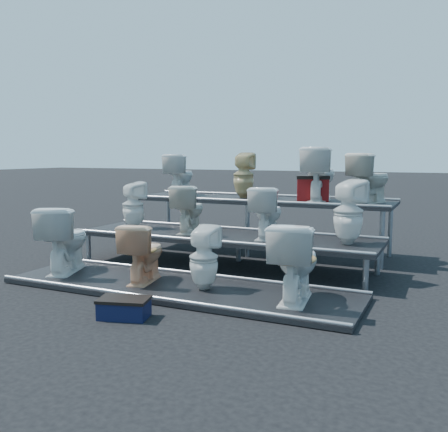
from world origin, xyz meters
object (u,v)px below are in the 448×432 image
at_px(toilet_1, 143,252).
at_px(toilet_8, 180,175).
at_px(toilet_7, 348,212).
at_px(red_crate, 313,190).
at_px(toilet_6, 267,212).
at_px(toilet_11, 370,178).
at_px(toilet_3, 295,261).
at_px(toilet_10, 319,174).
at_px(step_stool, 124,309).
at_px(toilet_5, 189,209).
at_px(toilet_4, 133,205).
at_px(toilet_9, 244,175).
at_px(toilet_0, 65,239).
at_px(toilet_2, 204,258).

xyz_separation_m(toilet_1, toilet_8, (-0.98, 2.60, 0.80)).
bearing_deg(toilet_7, red_crate, -34.58).
distance_m(toilet_6, toilet_11, 1.76).
xyz_separation_m(toilet_3, toilet_10, (-0.42, 2.60, 0.79)).
bearing_deg(toilet_11, step_stool, 89.13).
distance_m(toilet_5, toilet_6, 1.18).
xyz_separation_m(toilet_4, toilet_11, (3.23, 1.30, 0.41)).
bearing_deg(toilet_7, toilet_11, -68.37).
bearing_deg(toilet_9, toilet_0, 57.93).
distance_m(toilet_1, toilet_3, 1.86).
height_order(toilet_0, toilet_3, toilet_0).
bearing_deg(toilet_9, toilet_1, 81.80).
bearing_deg(toilet_2, toilet_9, -78.01).
distance_m(toilet_3, toilet_5, 2.37).
bearing_deg(red_crate, toilet_11, -16.05).
xyz_separation_m(toilet_5, toilet_8, (-0.88, 1.30, 0.41)).
distance_m(toilet_3, step_stool, 1.78).
relative_size(toilet_4, toilet_9, 0.95).
relative_size(toilet_7, toilet_10, 0.99).
relative_size(toilet_0, toilet_7, 1.07).
bearing_deg(toilet_5, toilet_3, 135.11).
height_order(toilet_6, toilet_8, toilet_8).
bearing_deg(toilet_9, toilet_6, 120.12).
relative_size(toilet_6, step_stool, 1.49).
bearing_deg(toilet_10, toilet_9, -2.58).
bearing_deg(toilet_6, toilet_4, -7.81).
bearing_deg(toilet_7, step_stool, 78.55).
xyz_separation_m(toilet_10, step_stool, (-0.96, -3.65, -1.18)).
distance_m(toilet_0, toilet_6, 2.64).
bearing_deg(toilet_9, step_stool, 90.60).
bearing_deg(toilet_8, toilet_7, 148.16).
relative_size(toilet_0, toilet_1, 1.21).
xyz_separation_m(toilet_3, step_stool, (-1.38, -1.05, -0.39)).
relative_size(toilet_4, toilet_11, 0.97).
distance_m(toilet_10, red_crate, 0.26).
xyz_separation_m(toilet_3, toilet_6, (-0.78, 1.30, 0.33)).
relative_size(toilet_2, toilet_5, 1.06).
relative_size(toilet_7, step_stool, 1.74).
distance_m(toilet_5, toilet_10, 2.07).
distance_m(toilet_5, toilet_11, 2.67).
bearing_deg(toilet_6, red_crate, -109.71).
bearing_deg(toilet_9, toilet_7, 142.38).
xyz_separation_m(toilet_10, toilet_11, (0.75, 0.00, -0.04)).
distance_m(toilet_4, toilet_9, 1.85).
relative_size(toilet_4, toilet_6, 1.02).
relative_size(toilet_0, toilet_2, 1.19).
bearing_deg(toilet_10, toilet_2, 73.70).
height_order(toilet_0, toilet_2, toilet_0).
distance_m(toilet_9, step_stool, 3.84).
xyz_separation_m(toilet_3, toilet_9, (-1.66, 2.60, 0.76)).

